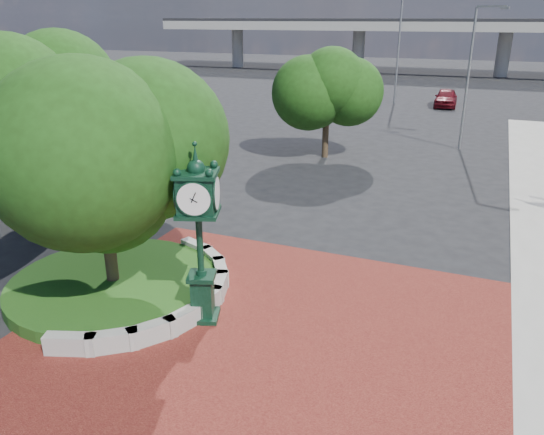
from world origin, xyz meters
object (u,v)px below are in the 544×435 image
(parked_car, at_px, (446,98))
(street_lamp_near, at_px, (473,68))
(post_clock, at_px, (199,229))
(street_lamp_far, at_px, (402,40))

(parked_car, relative_size, street_lamp_near, 0.57)
(parked_car, height_order, street_lamp_near, street_lamp_near)
(post_clock, height_order, parked_car, post_clock)
(parked_car, bearing_deg, street_lamp_far, 170.36)
(parked_car, relative_size, street_lamp_far, 0.49)
(street_lamp_near, bearing_deg, street_lamp_far, 112.23)
(post_clock, relative_size, street_lamp_far, 0.50)
(parked_car, bearing_deg, street_lamp_near, -83.81)
(street_lamp_far, bearing_deg, parked_car, -6.90)
(street_lamp_near, height_order, street_lamp_far, street_lamp_far)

